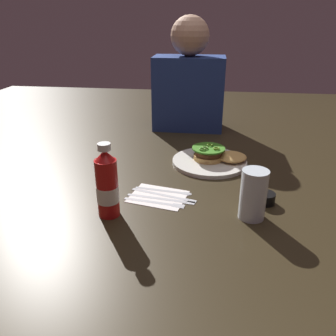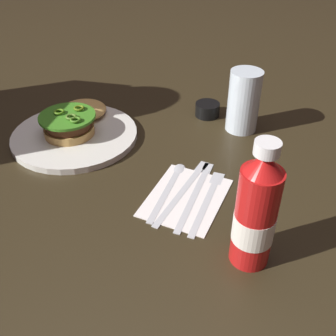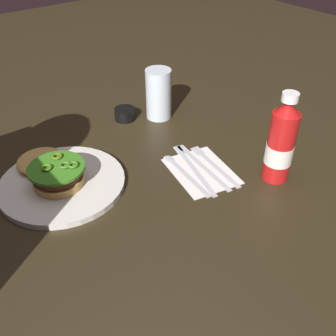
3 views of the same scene
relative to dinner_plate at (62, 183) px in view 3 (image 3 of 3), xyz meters
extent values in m
plane|color=#2C2314|center=(-0.06, -0.16, -0.01)|extent=(3.00, 3.00, 0.00)
cylinder|color=silver|center=(0.00, 0.00, 0.00)|extent=(0.27, 0.27, 0.01)
cylinder|color=tan|center=(-0.01, 0.01, 0.02)|extent=(0.11, 0.11, 0.02)
cylinder|color=#512D19|center=(-0.01, 0.01, 0.03)|extent=(0.10, 0.10, 0.02)
cylinder|color=red|center=(-0.01, 0.01, 0.04)|extent=(0.09, 0.09, 0.01)
cylinder|color=#36761C|center=(-0.01, 0.01, 0.05)|extent=(0.12, 0.12, 0.01)
torus|color=#477716|center=(0.00, 0.03, 0.06)|extent=(0.02, 0.02, 0.01)
torus|color=#557015|center=(0.02, -0.01, 0.06)|extent=(0.02, 0.02, 0.01)
torus|color=#4C7025|center=(-0.02, -0.01, 0.06)|extent=(0.02, 0.02, 0.01)
torus|color=#41771E|center=(-0.03, -0.02, 0.06)|extent=(0.02, 0.02, 0.01)
ellipsoid|color=tan|center=(0.08, 0.01, 0.02)|extent=(0.11, 0.11, 0.03)
cylinder|color=red|center=(-0.27, -0.39, 0.07)|extent=(0.06, 0.06, 0.16)
cone|color=red|center=(-0.27, -0.39, 0.17)|extent=(0.05, 0.05, 0.03)
cylinder|color=white|center=(-0.27, -0.39, 0.19)|extent=(0.03, 0.03, 0.02)
cylinder|color=white|center=(-0.27, -0.39, 0.06)|extent=(0.06, 0.06, 0.05)
cylinder|color=silver|center=(0.12, -0.36, 0.06)|extent=(0.07, 0.07, 0.14)
cylinder|color=black|center=(0.17, -0.27, 0.01)|extent=(0.06, 0.06, 0.03)
cube|color=white|center=(-0.15, -0.28, -0.01)|extent=(0.19, 0.16, 0.00)
cube|color=silver|center=(-0.16, -0.31, 0.00)|extent=(0.18, 0.04, 0.00)
cube|color=silver|center=(-0.08, -0.33, 0.00)|extent=(0.04, 0.03, 0.00)
cube|color=silver|center=(-0.15, -0.29, 0.00)|extent=(0.18, 0.04, 0.00)
cube|color=silver|center=(-0.08, -0.30, 0.00)|extent=(0.08, 0.03, 0.00)
cube|color=silver|center=(-0.15, -0.26, 0.00)|extent=(0.18, 0.06, 0.00)
cube|color=silver|center=(-0.07, -0.29, 0.00)|extent=(0.08, 0.04, 0.00)
cube|color=silver|center=(-0.14, -0.24, 0.00)|extent=(0.18, 0.03, 0.00)
ellipsoid|color=silver|center=(-0.07, -0.25, 0.00)|extent=(0.04, 0.03, 0.00)
camera|label=1|loc=(0.00, -1.18, 0.50)|focal=36.58mm
camera|label=2|loc=(-0.69, -0.36, 0.46)|focal=42.40mm
camera|label=3|loc=(-0.67, 0.23, 0.54)|focal=41.83mm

